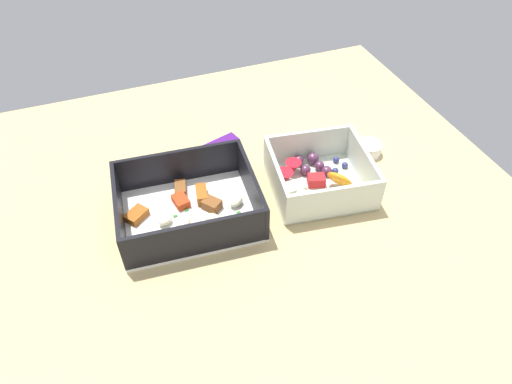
# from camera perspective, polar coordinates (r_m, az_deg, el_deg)

# --- Properties ---
(table_surface) EXTENTS (0.80, 0.80, 0.02)m
(table_surface) POSITION_cam_1_polar(r_m,az_deg,el_deg) (0.73, 1.04, -1.58)
(table_surface) COLOR tan
(table_surface) RESTS_ON ground
(pasta_container) EXTENTS (0.21, 0.18, 0.07)m
(pasta_container) POSITION_cam_1_polar(r_m,az_deg,el_deg) (0.69, -8.28, -1.82)
(pasta_container) COLOR white
(pasta_container) RESTS_ON table_surface
(fruit_bowl) EXTENTS (0.17, 0.16, 0.06)m
(fruit_bowl) POSITION_cam_1_polar(r_m,az_deg,el_deg) (0.74, 7.52, 1.73)
(fruit_bowl) COLOR silver
(fruit_bowl) RESTS_ON table_surface
(candy_bar) EXTENTS (0.07, 0.04, 0.01)m
(candy_bar) POSITION_cam_1_polar(r_m,az_deg,el_deg) (0.82, -4.52, 5.73)
(candy_bar) COLOR #51197A
(candy_bar) RESTS_ON table_surface
(paper_cup_liner) EXTENTS (0.04, 0.04, 0.02)m
(paper_cup_liner) POSITION_cam_1_polar(r_m,az_deg,el_deg) (0.83, 13.72, 5.18)
(paper_cup_liner) COLOR white
(paper_cup_liner) RESTS_ON table_surface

